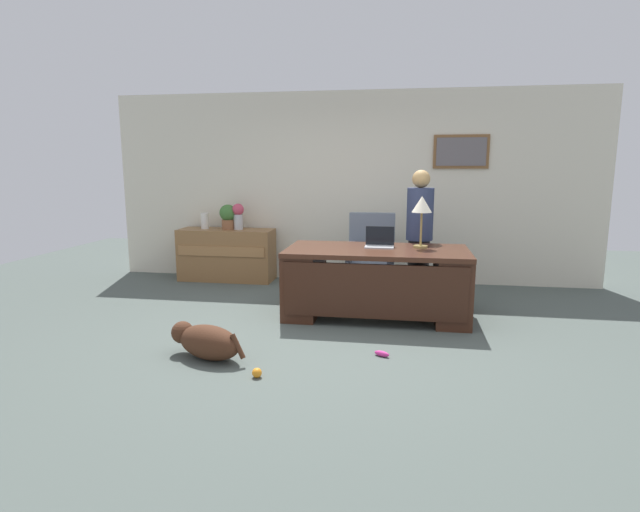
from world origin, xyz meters
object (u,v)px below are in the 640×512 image
object	(u,v)px
person_standing	(419,235)
dog_lying	(206,341)
desk_lamp	(422,207)
vase_empty	(205,221)
laptop	(380,242)
credenza	(227,255)
dog_toy_ball	(257,373)
armchair	(371,258)
desk	(376,280)
potted_plant	(228,216)
vase_with_flowers	(238,215)
dog_toy_bone	(382,354)

from	to	relation	value
person_standing	dog_lying	size ratio (longest dim) A/B	2.12
desk_lamp	vase_empty	bearing A→B (deg)	156.89
laptop	credenza	bearing A→B (deg)	149.75
dog_lying	dog_toy_ball	bearing A→B (deg)	-30.64
armchair	vase_empty	distance (m)	2.53
armchair	person_standing	distance (m)	0.77
dog_lying	desk	bearing A→B (deg)	47.06
vase_empty	credenza	bearing A→B (deg)	-0.25
potted_plant	desk_lamp	bearing A→B (deg)	-25.77
vase_empty	armchair	bearing A→B (deg)	-10.47
armchair	potted_plant	distance (m)	2.20
vase_empty	desk	bearing A→B (deg)	-30.11
desk	credenza	distance (m)	2.72
person_standing	dog_toy_ball	distance (m)	2.97
desk_lamp	vase_with_flowers	distance (m)	2.88
desk_lamp	potted_plant	world-z (taller)	desk_lamp
vase_empty	dog_toy_ball	xyz separation A→B (m)	(1.75, -3.32, -0.83)
dog_toy_ball	dog_lying	bearing A→B (deg)	149.36
potted_plant	dog_toy_bone	bearing A→B (deg)	-48.94
person_standing	vase_with_flowers	bearing A→B (deg)	163.06
desk	potted_plant	world-z (taller)	potted_plant
vase_empty	dog_toy_bone	xyz separation A→B (m)	(2.71, -2.70, -0.84)
dog_toy_bone	desk_lamp	bearing A→B (deg)	75.94
credenza	desk_lamp	xyz separation A→B (m)	(2.74, -1.30, 0.83)
armchair	potted_plant	xyz separation A→B (m)	(-2.10, 0.45, 0.48)
laptop	person_standing	bearing A→B (deg)	51.05
desk	laptop	distance (m)	0.43
person_standing	dog_toy_bone	size ratio (longest dim) A/B	11.36
credenza	dog_toy_ball	size ratio (longest dim) A/B	17.45
credenza	dog_toy_ball	xyz separation A→B (m)	(1.43, -3.32, -0.34)
credenza	dog_toy_bone	bearing A→B (deg)	-48.50
dog_toy_bone	dog_toy_ball	bearing A→B (deg)	-147.25
person_standing	vase_with_flowers	world-z (taller)	person_standing
dog_toy_ball	desk_lamp	bearing A→B (deg)	56.96
credenza	vase_with_flowers	distance (m)	0.62
person_standing	dog_toy_bone	bearing A→B (deg)	-100.28
desk_lamp	vase_empty	world-z (taller)	desk_lamp
potted_plant	dog_toy_ball	xyz separation A→B (m)	(1.39, -3.32, -0.91)
desk	armchair	distance (m)	1.06
desk_lamp	desk	bearing A→B (deg)	-157.64
vase_empty	dog_toy_bone	size ratio (longest dim) A/B	1.64
dog_toy_bone	credenza	bearing A→B (deg)	131.50
armchair	laptop	distance (m)	0.96
dog_lying	laptop	world-z (taller)	laptop
desk	desk_lamp	size ratio (longest dim) A/B	3.47
dog_lying	dog_toy_bone	distance (m)	1.55
person_standing	dog_toy_bone	world-z (taller)	person_standing
potted_plant	desk	bearing A→B (deg)	-33.91
armchair	vase_with_flowers	bearing A→B (deg)	166.88
armchair	desk_lamp	bearing A→B (deg)	-54.72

